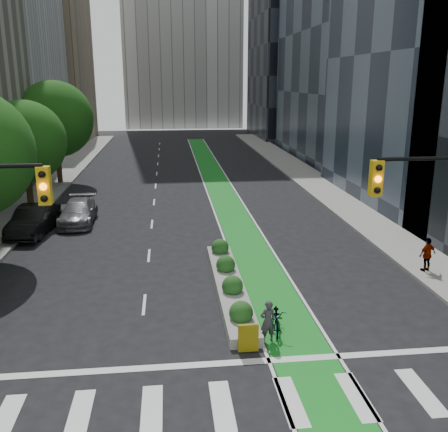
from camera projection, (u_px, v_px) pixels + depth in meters
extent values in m
plane|color=black|center=(219.00, 386.00, 15.24)|extent=(160.00, 160.00, 0.00)
cube|color=gray|center=(31.00, 201.00, 37.90)|extent=(3.60, 90.00, 0.15)
cube|color=gray|center=(332.00, 194.00, 40.45)|extent=(3.60, 90.00, 0.15)
cube|color=#178222|center=(218.00, 185.00, 44.31)|extent=(2.20, 70.00, 0.01)
cube|color=tan|center=(37.00, 51.00, 72.88)|extent=(14.00, 16.00, 26.00)
cube|color=black|center=(300.00, 47.00, 78.85)|extent=(14.00, 18.00, 28.00)
cylinder|color=black|center=(29.00, 181.00, 34.54)|extent=(0.44, 0.44, 4.48)
sphere|color=#15430E|center=(24.00, 142.00, 33.82)|extent=(5.60, 5.60, 5.60)
cylinder|color=black|center=(58.00, 155.00, 44.03)|extent=(0.44, 0.44, 5.15)
sphere|color=#15430E|center=(55.00, 119.00, 43.21)|extent=(6.60, 6.60, 6.60)
cube|color=gold|center=(44.00, 186.00, 13.56)|extent=(0.34, 0.28, 1.05)
sphere|color=orange|center=(43.00, 187.00, 13.40)|extent=(0.20, 0.20, 0.20)
cube|color=gold|center=(376.00, 178.00, 14.57)|extent=(0.34, 0.28, 1.05)
sphere|color=orange|center=(378.00, 179.00, 14.42)|extent=(0.20, 0.20, 0.20)
cube|color=gray|center=(230.00, 286.00, 22.02)|extent=(1.20, 10.00, 0.40)
cube|color=yellow|center=(248.00, 338.00, 16.95)|extent=(0.70, 0.12, 1.00)
sphere|color=#194C19|center=(241.00, 313.00, 18.55)|extent=(0.90, 0.90, 0.90)
sphere|color=#194C19|center=(232.00, 286.00, 20.95)|extent=(0.90, 0.90, 0.90)
sphere|color=#194C19|center=(226.00, 265.00, 23.34)|extent=(0.90, 0.90, 0.90)
sphere|color=#194C19|center=(220.00, 248.00, 25.74)|extent=(0.90, 0.90, 0.90)
imported|color=gray|center=(277.00, 318.00, 18.48)|extent=(0.98, 1.99, 1.00)
imported|color=#342F38|center=(268.00, 321.00, 17.61)|extent=(0.63, 0.47, 1.57)
imported|color=black|center=(34.00, 220.00, 29.99)|extent=(2.28, 5.34, 1.71)
imported|color=#5C5E61|center=(78.00, 212.00, 32.26)|extent=(2.16, 5.16, 1.49)
imported|color=gray|center=(427.00, 254.00, 23.75)|extent=(1.05, 0.70, 1.66)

